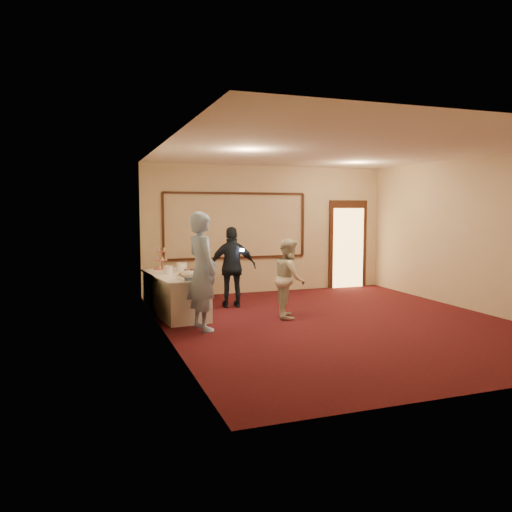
% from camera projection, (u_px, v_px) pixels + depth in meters
% --- Properties ---
extents(floor, '(7.00, 7.00, 0.00)m').
position_uv_depth(floor, '(338.00, 322.00, 8.78)').
color(floor, black).
rests_on(floor, ground).
extents(room_walls, '(6.04, 7.04, 3.02)m').
position_uv_depth(room_walls, '(340.00, 207.00, 8.58)').
color(room_walls, beige).
rests_on(room_walls, floor).
extents(wall_molding, '(3.45, 0.04, 1.55)m').
position_uv_depth(wall_molding, '(236.00, 226.00, 11.62)').
color(wall_molding, '#381910').
rests_on(wall_molding, room_walls).
extents(doorway, '(1.05, 0.07, 2.20)m').
position_uv_depth(doorway, '(348.00, 245.00, 12.63)').
color(doorway, '#381910').
rests_on(doorway, floor).
extents(buffet_table, '(1.06, 2.23, 0.77)m').
position_uv_depth(buffet_table, '(175.00, 294.00, 9.41)').
color(buffet_table, white).
rests_on(buffet_table, floor).
extents(pavlova_tray, '(0.40, 0.49, 0.17)m').
position_uv_depth(pavlova_tray, '(189.00, 275.00, 8.64)').
color(pavlova_tray, silver).
rests_on(pavlova_tray, buffet_table).
extents(cupcake_stand, '(0.33, 0.33, 0.49)m').
position_uv_depth(cupcake_stand, '(162.00, 261.00, 10.10)').
color(cupcake_stand, '#C25053').
rests_on(cupcake_stand, buffet_table).
extents(plate_stack_a, '(0.18, 0.18, 0.15)m').
position_uv_depth(plate_stack_a, '(168.00, 270.00, 9.36)').
color(plate_stack_a, white).
rests_on(plate_stack_a, buffet_table).
extents(plate_stack_b, '(0.20, 0.20, 0.17)m').
position_uv_depth(plate_stack_b, '(182.00, 267.00, 9.79)').
color(plate_stack_b, white).
rests_on(plate_stack_b, buffet_table).
extents(tart, '(0.29, 0.29, 0.06)m').
position_uv_depth(tart, '(186.00, 275.00, 9.07)').
color(tart, white).
rests_on(tart, buffet_table).
extents(man, '(0.60, 0.79, 1.95)m').
position_uv_depth(man, '(202.00, 271.00, 8.16)').
color(man, '#89AEE3').
rests_on(man, floor).
extents(woman, '(0.75, 0.85, 1.46)m').
position_uv_depth(woman, '(289.00, 278.00, 9.14)').
color(woman, silver).
rests_on(woman, floor).
extents(guest, '(1.01, 0.55, 1.63)m').
position_uv_depth(guest, '(233.00, 267.00, 10.08)').
color(guest, black).
rests_on(guest, floor).
extents(camera_flash, '(0.08, 0.05, 0.05)m').
position_uv_depth(camera_flash, '(242.00, 250.00, 9.87)').
color(camera_flash, white).
rests_on(camera_flash, guest).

